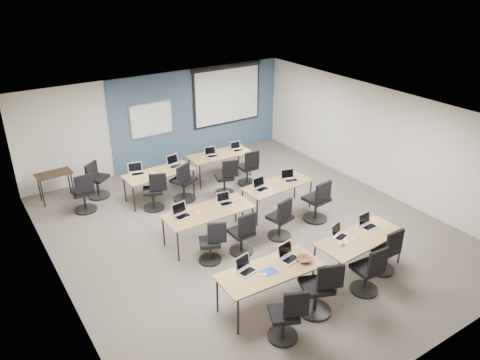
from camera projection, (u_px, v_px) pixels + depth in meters
floor at (249, 230)px, 10.53m from camera, size 8.00×9.00×0.02m
ceiling at (250, 115)px, 9.37m from camera, size 8.00×9.00×0.02m
wall_back at (160, 121)px, 13.35m from camera, size 8.00×0.04×2.70m
wall_front at (430, 289)px, 6.56m from camera, size 8.00×0.04×2.70m
wall_left at (56, 230)px, 7.97m from camera, size 0.04×9.00×2.70m
wall_right at (378, 140)px, 11.93m from camera, size 0.04×9.00×2.70m
blue_accent_panel at (199, 114)px, 13.94m from camera, size 5.50×0.04×2.70m
whiteboard at (151, 120)px, 13.10m from camera, size 1.28×0.03×0.98m
projector_screen at (227, 92)px, 14.13m from camera, size 2.40×0.10×1.82m
training_table_front_left at (270, 272)px, 8.01m from camera, size 1.84×0.77×0.73m
training_table_front_right at (360, 239)px, 8.94m from camera, size 1.82×0.76×0.73m
training_table_mid_left at (208, 212)px, 9.88m from camera, size 1.93×0.80×0.73m
training_table_mid_right at (277, 186)px, 11.04m from camera, size 1.71×0.71×0.73m
training_table_back_left at (159, 174)px, 11.65m from camera, size 1.74×0.72×0.73m
training_table_back_right at (220, 156)px, 12.73m from camera, size 1.72×0.72×0.73m
laptop_0 at (245, 268)px, 7.95m from camera, size 0.33×0.28×0.25m
mouse_0 at (265, 275)px, 7.85m from camera, size 0.07×0.10×0.03m
task_chair_0 at (287, 319)px, 7.37m from camera, size 0.53×0.50×0.98m
laptop_1 at (288, 255)px, 8.27m from camera, size 0.35×0.30×0.27m
mouse_1 at (310, 256)px, 8.35m from camera, size 0.09×0.11×0.04m
task_chair_1 at (319, 292)px, 7.90m from camera, size 0.61×0.58×1.05m
laptop_2 at (339, 234)px, 8.93m from camera, size 0.31×0.26×0.24m
mouse_2 at (353, 239)px, 8.84m from camera, size 0.08×0.11×0.03m
task_chair_2 at (368, 274)px, 8.41m from camera, size 0.51×0.51×0.99m
laptop_3 at (367, 224)px, 9.26m from camera, size 0.33×0.28×0.25m
mouse_3 at (384, 227)px, 9.23m from camera, size 0.06×0.09×0.03m
task_chair_3 at (386, 254)px, 8.98m from camera, size 0.51×0.51×0.99m
laptop_4 at (181, 213)px, 9.64m from camera, size 0.34×0.29×0.26m
mouse_4 at (198, 213)px, 9.75m from camera, size 0.08×0.10×0.03m
task_chair_4 at (212, 245)px, 9.28m from camera, size 0.49×0.46×0.95m
laptop_5 at (225, 201)px, 10.13m from camera, size 0.31×0.26×0.23m
mouse_5 at (233, 205)px, 10.05m from camera, size 0.09×0.11×0.04m
task_chair_5 at (243, 237)px, 9.55m from camera, size 0.50×0.50×0.98m
laptop_6 at (261, 186)px, 10.76m from camera, size 0.35×0.29×0.26m
mouse_6 at (276, 192)px, 10.61m from camera, size 0.07×0.11×0.04m
task_chair_6 at (281, 222)px, 10.07m from camera, size 0.51×0.51×0.99m
laptop_7 at (290, 178)px, 11.18m from camera, size 0.34×0.29×0.26m
mouse_7 at (304, 180)px, 11.21m from camera, size 0.08×0.10×0.03m
task_chair_7 at (317, 204)px, 10.75m from camera, size 0.57×0.57×1.04m
laptop_8 at (137, 171)px, 11.52m from camera, size 0.35×0.30×0.27m
mouse_8 at (153, 173)px, 11.56m from camera, size 0.07×0.10×0.03m
task_chair_8 at (154, 194)px, 11.26m from camera, size 0.53×0.50×0.99m
laptop_9 at (174, 163)px, 11.96m from camera, size 0.36×0.30×0.27m
mouse_9 at (180, 166)px, 11.92m from camera, size 0.09×0.11×0.03m
task_chair_9 at (184, 185)px, 11.65m from camera, size 0.61×0.57×1.04m
laptop_10 at (212, 154)px, 12.55m from camera, size 0.31×0.27×0.24m
mouse_10 at (223, 158)px, 12.44m from camera, size 0.07×0.10×0.03m
task_chair_10 at (226, 180)px, 11.99m from camera, size 0.50×0.49×0.97m
laptop_11 at (237, 148)px, 12.93m from camera, size 0.30×0.26×0.23m
mouse_11 at (248, 150)px, 12.92m from camera, size 0.09×0.12×0.04m
task_chair_11 at (248, 170)px, 12.51m from camera, size 0.51×0.51×0.99m
blue_mousepad at (270, 271)px, 7.94m from camera, size 0.25×0.21×0.01m
snack_bowl at (304, 259)px, 8.21m from camera, size 0.40×0.40×0.08m
snack_plate at (343, 242)px, 8.77m from camera, size 0.23×0.23×0.01m
coffee_cup at (343, 243)px, 8.66m from camera, size 0.09×0.09×0.07m
utility_table at (54, 177)px, 11.57m from camera, size 0.85×0.47×0.75m
spare_chair_a at (96, 182)px, 11.80m from camera, size 0.64×0.55×1.03m
spare_chair_b at (84, 196)px, 11.14m from camera, size 0.54×0.54×1.02m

